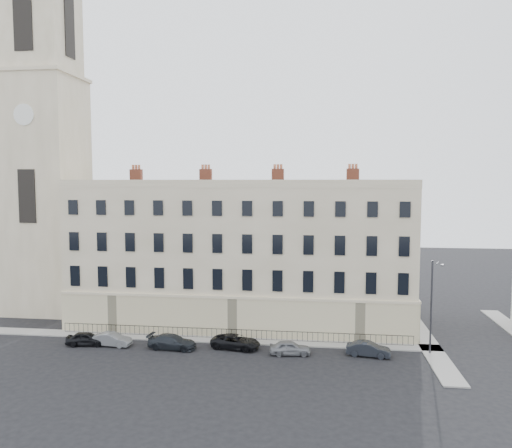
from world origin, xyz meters
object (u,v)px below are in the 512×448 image
object	(u,v)px
car_b	(112,339)
car_c	(172,342)
car_a	(87,339)
car_e	(290,348)
car_d	(236,342)
car_f	(368,349)
streetlamp	(432,303)

from	to	relation	value
car_b	car_c	bearing A→B (deg)	-86.42
car_a	car_e	bearing A→B (deg)	-98.28
car_c	car_b	bearing A→B (deg)	93.60
car_d	car_e	bearing A→B (deg)	-92.13
car_a	car_f	distance (m)	26.45
car_d	car_f	size ratio (longest dim) A/B	1.18
car_e	streetlamp	distance (m)	13.40
car_e	streetlamp	xyz separation A→B (m)	(12.64, 1.69, 4.11)
car_e	car_d	bearing A→B (deg)	71.71
car_a	car_d	xyz separation A→B (m)	(14.30, 0.89, -0.00)
car_b	car_e	distance (m)	17.00
car_a	car_d	distance (m)	14.33
car_a	streetlamp	size ratio (longest dim) A/B	0.44
car_a	car_e	size ratio (longest dim) A/B	1.01
car_c	car_e	xyz separation A→B (m)	(11.03, -0.22, -0.03)
car_e	car_f	distance (m)	7.02
car_c	car_e	distance (m)	11.04
car_b	car_c	xyz separation A→B (m)	(5.97, -0.08, 0.04)
streetlamp	car_a	bearing A→B (deg)	-156.92
car_a	streetlamp	xyz separation A→B (m)	(32.09, 1.52, 4.10)
car_b	car_c	world-z (taller)	car_c
car_e	streetlamp	bearing A→B (deg)	-89.01
car_f	car_b	bearing A→B (deg)	99.46
car_b	car_d	xyz separation A→B (m)	(11.85, 0.76, 0.02)
car_a	streetlamp	world-z (taller)	streetlamp
car_a	car_c	size ratio (longest dim) A/B	0.83
car_b	car_e	xyz separation A→B (m)	(17.00, -0.30, 0.01)
car_c	car_e	bearing A→B (deg)	-86.83
car_c	car_f	xyz separation A→B (m)	(18.03, 0.27, -0.02)
car_f	car_e	bearing A→B (deg)	103.04
car_c	car_d	xyz separation A→B (m)	(5.88, 0.84, -0.02)
car_a	car_d	world-z (taller)	car_a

